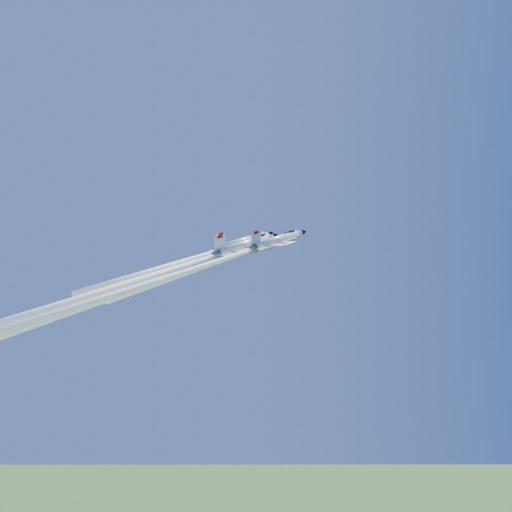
{
  "coord_description": "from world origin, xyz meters",
  "views": [
    {
      "loc": [
        -0.36,
        -116.78,
        81.32
      ],
      "look_at": [
        0.0,
        0.0,
        100.01
      ],
      "focal_mm": 40.0,
      "sensor_mm": 36.0,
      "label": 1
    }
  ],
  "objects_px": {
    "jet_right": "(180,273)",
    "jet_slot": "(153,276)",
    "jet_lead": "(223,260)",
    "jet_left": "(194,258)"
  },
  "relations": [
    {
      "from": "jet_left",
      "to": "jet_right",
      "type": "height_order",
      "value": "jet_right"
    },
    {
      "from": "jet_left",
      "to": "jet_lead",
      "type": "bearing_deg",
      "value": 20.4
    },
    {
      "from": "jet_slot",
      "to": "jet_right",
      "type": "bearing_deg",
      "value": 14.82
    },
    {
      "from": "jet_lead",
      "to": "jet_right",
      "type": "distance_m",
      "value": 16.95
    },
    {
      "from": "jet_left",
      "to": "jet_slot",
      "type": "height_order",
      "value": "jet_slot"
    },
    {
      "from": "jet_right",
      "to": "jet_slot",
      "type": "xyz_separation_m",
      "value": [
        -5.21,
        3.2,
        0.01
      ]
    },
    {
      "from": "jet_right",
      "to": "jet_slot",
      "type": "distance_m",
      "value": 6.11
    },
    {
      "from": "jet_right",
      "to": "jet_left",
      "type": "bearing_deg",
      "value": 135.46
    },
    {
      "from": "jet_left",
      "to": "jet_slot",
      "type": "relative_size",
      "value": 0.65
    },
    {
      "from": "jet_lead",
      "to": "jet_slot",
      "type": "distance_m",
      "value": 17.21
    }
  ]
}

